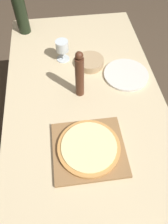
# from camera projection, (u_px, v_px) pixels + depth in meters

# --- Properties ---
(ground_plane) EXTENTS (12.00, 12.00, 0.00)m
(ground_plane) POSITION_uv_depth(u_px,v_px,m) (85.00, 163.00, 1.72)
(ground_plane) COLOR #4C3D2D
(dining_table) EXTENTS (0.83, 1.68, 0.74)m
(dining_table) POSITION_uv_depth(u_px,v_px,m) (86.00, 117.00, 1.19)
(dining_table) COLOR #CCB78E
(dining_table) RESTS_ON ground_plane
(cutting_board) EXTENTS (0.32, 0.30, 0.02)m
(cutting_board) POSITION_uv_depth(u_px,v_px,m) (89.00, 149.00, 0.97)
(cutting_board) COLOR olive
(cutting_board) RESTS_ON dining_table
(pizza) EXTENTS (0.28, 0.28, 0.02)m
(pizza) POSITION_uv_depth(u_px,v_px,m) (89.00, 147.00, 0.96)
(pizza) COLOR #C68947
(pizza) RESTS_ON cutting_board
(wine_bottle) EXTENTS (0.08, 0.08, 0.35)m
(wine_bottle) POSITION_uv_depth(u_px,v_px,m) (20.00, 12.00, 1.38)
(wine_bottle) COLOR black
(wine_bottle) RESTS_ON dining_table
(pepper_mill) EXTENTS (0.04, 0.04, 0.28)m
(pepper_mill) POSITION_uv_depth(u_px,v_px,m) (80.00, 75.00, 1.07)
(pepper_mill) COLOR #4C2819
(pepper_mill) RESTS_ON dining_table
(wine_glass) EXTENTS (0.08, 0.08, 0.13)m
(wine_glass) POSITION_uv_depth(u_px,v_px,m) (62.00, 47.00, 1.26)
(wine_glass) COLOR silver
(wine_glass) RESTS_ON dining_table
(small_bowl) EXTENTS (0.16, 0.16, 0.04)m
(small_bowl) POSITION_uv_depth(u_px,v_px,m) (90.00, 62.00, 1.28)
(small_bowl) COLOR tan
(small_bowl) RESTS_ON dining_table
(dinner_plate) EXTENTS (0.25, 0.25, 0.01)m
(dinner_plate) POSITION_uv_depth(u_px,v_px,m) (126.00, 75.00, 1.25)
(dinner_plate) COLOR silver
(dinner_plate) RESTS_ON dining_table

